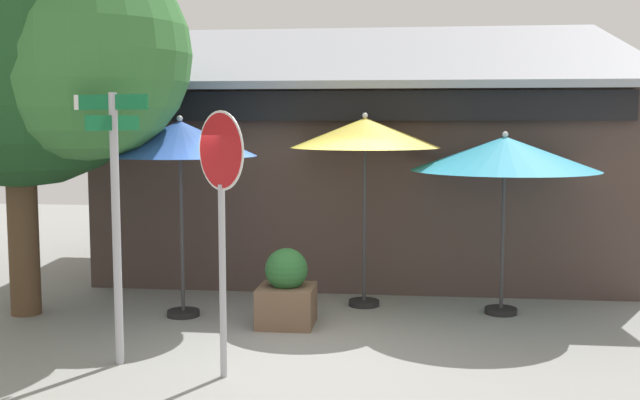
% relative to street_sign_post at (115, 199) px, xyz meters
% --- Properties ---
extents(ground_plane, '(28.00, 28.00, 0.10)m').
position_rel_street_sign_post_xyz_m(ground_plane, '(1.78, 0.95, -1.86)').
color(ground_plane, gray).
extents(cafe_building, '(9.02, 5.60, 4.61)m').
position_rel_street_sign_post_xyz_m(cafe_building, '(2.38, 6.13, -0.10)').
color(cafe_building, '#473833').
rests_on(cafe_building, ground).
extents(street_sign_post, '(0.91, 0.85, 2.94)m').
position_rel_street_sign_post_xyz_m(street_sign_post, '(0.00, 0.00, 0.00)').
color(street_sign_post, '#A8AAB2').
rests_on(street_sign_post, ground).
extents(stop_sign, '(0.60, 0.56, 2.75)m').
position_rel_street_sign_post_xyz_m(stop_sign, '(1.24, -0.29, 0.12)').
color(stop_sign, '#A8AAB2').
rests_on(stop_sign, ground).
extents(patio_umbrella_royal_blue_left, '(2.04, 2.04, 2.71)m').
position_rel_street_sign_post_xyz_m(patio_umbrella_royal_blue_left, '(0.10, 2.06, 0.58)').
color(patio_umbrella_royal_blue_left, black).
rests_on(patio_umbrella_royal_blue_left, ground).
extents(patio_umbrella_mustard_center, '(2.11, 2.11, 2.76)m').
position_rel_street_sign_post_xyz_m(patio_umbrella_mustard_center, '(2.51, 2.92, 0.64)').
color(patio_umbrella_mustard_center, black).
rests_on(patio_umbrella_mustard_center, ground).
extents(patio_umbrella_teal_right, '(2.53, 2.53, 2.50)m').
position_rel_street_sign_post_xyz_m(patio_umbrella_teal_right, '(4.41, 2.69, 0.38)').
color(patio_umbrella_teal_right, black).
rests_on(patio_umbrella_teal_right, ground).
extents(shade_tree, '(4.66, 4.30, 6.05)m').
position_rel_street_sign_post_xyz_m(shade_tree, '(-1.85, 1.82, 1.99)').
color(shade_tree, brown).
rests_on(shade_tree, ground).
extents(sidewalk_planter, '(0.72, 0.72, 1.01)m').
position_rel_street_sign_post_xyz_m(sidewalk_planter, '(1.57, 1.76, -1.37)').
color(sidewalk_planter, brown).
rests_on(sidewalk_planter, ground).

